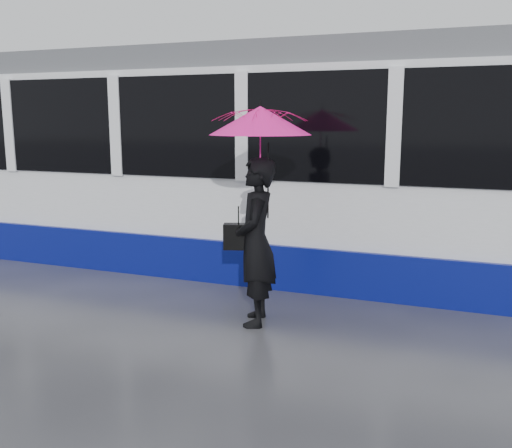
% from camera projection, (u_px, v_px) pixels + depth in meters
% --- Properties ---
extents(ground, '(90.00, 90.00, 0.00)m').
position_uv_depth(ground, '(259.00, 322.00, 6.58)').
color(ground, '#2D2D32').
rests_on(ground, ground).
extents(rails, '(34.00, 1.51, 0.02)m').
position_uv_depth(rails, '(316.00, 269.00, 8.87)').
color(rails, '#3F3D38').
rests_on(rails, ground).
extents(tram, '(26.00, 2.56, 3.35)m').
position_uv_depth(tram, '(303.00, 164.00, 8.66)').
color(tram, white).
rests_on(tram, ground).
extents(woman, '(0.64, 0.79, 1.89)m').
position_uv_depth(woman, '(256.00, 242.00, 6.38)').
color(woman, black).
rests_on(woman, ground).
extents(umbrella, '(1.39, 1.39, 1.28)m').
position_uv_depth(umbrella, '(260.00, 141.00, 6.16)').
color(umbrella, '#F61492').
rests_on(umbrella, ground).
extents(handbag, '(0.37, 0.24, 0.47)m').
position_uv_depth(handbag, '(239.00, 236.00, 6.47)').
color(handbag, black).
rests_on(handbag, ground).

